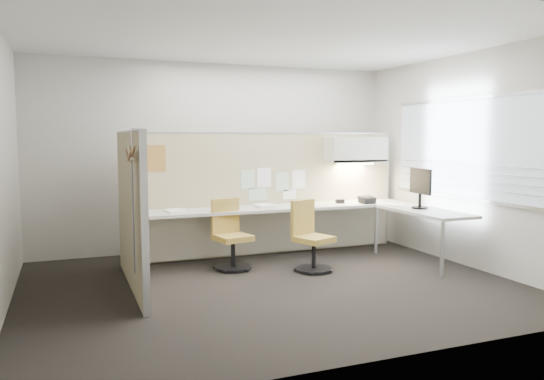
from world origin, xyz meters
name	(u,v)px	position (x,y,z in m)	size (l,w,h in m)	color
floor	(271,285)	(0.00, 0.00, -0.01)	(5.50, 4.50, 0.01)	black
ceiling	(271,36)	(0.00, 0.00, 2.80)	(5.50, 4.50, 0.01)	white
wall_back	(218,157)	(0.00, 2.25, 1.40)	(5.50, 0.02, 2.80)	beige
wall_front	(383,177)	(0.00, -2.25, 1.40)	(5.50, 0.02, 2.80)	beige
wall_right	(465,160)	(2.75, 0.00, 1.40)	(0.02, 4.50, 2.80)	beige
window_pane	(464,149)	(2.73, 0.00, 1.55)	(0.01, 2.80, 1.30)	#A7B4C2
partition_back	(267,194)	(0.55, 1.60, 0.88)	(4.10, 0.06, 1.75)	tan
partition_left	(131,211)	(-1.50, 0.50, 0.88)	(0.06, 2.20, 1.75)	tan
desk	(304,216)	(0.93, 1.13, 0.60)	(4.00, 2.07, 0.73)	beige
overhead_bin	(355,150)	(1.90, 1.39, 1.51)	(0.90, 0.36, 0.38)	beige
task_light_strip	(355,164)	(1.90, 1.39, 1.30)	(0.60, 0.06, 0.02)	#FFEABF
pinned_papers	(272,183)	(0.63, 1.57, 1.03)	(1.01, 0.00, 0.47)	#8CBF8C
poster	(155,158)	(-1.05, 1.57, 1.42)	(0.28, 0.00, 0.35)	orange
chair_left	(230,237)	(-0.21, 0.91, 0.42)	(0.49, 0.51, 0.89)	black
chair_right	(310,238)	(0.71, 0.46, 0.41)	(0.54, 0.55, 0.88)	black
monitor	(420,186)	(2.30, 0.34, 1.04)	(0.21, 0.52, 0.54)	black
phone	(367,200)	(1.95, 1.13, 0.78)	(0.22, 0.21, 0.12)	black
stapler	(340,201)	(1.62, 1.34, 0.76)	(0.14, 0.04, 0.05)	black
tape_dispenser	(341,201)	(1.59, 1.26, 0.76)	(0.10, 0.06, 0.06)	black
coat_hook	(131,167)	(-1.58, -0.34, 1.41)	(0.18, 0.47, 1.40)	silver
paper_stack_0	(176,211)	(-0.85, 1.24, 0.75)	(0.23, 0.30, 0.03)	white
paper_stack_1	(226,208)	(-0.16, 1.28, 0.74)	(0.23, 0.30, 0.02)	white
paper_stack_2	(265,206)	(0.37, 1.19, 0.75)	(0.23, 0.30, 0.05)	white
paper_stack_3	(304,204)	(1.03, 1.35, 0.74)	(0.23, 0.30, 0.02)	white
paper_stack_4	(396,205)	(2.19, 0.73, 0.74)	(0.23, 0.30, 0.02)	white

